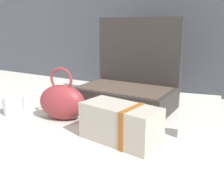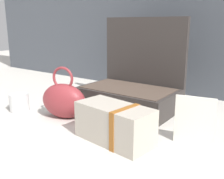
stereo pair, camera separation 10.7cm
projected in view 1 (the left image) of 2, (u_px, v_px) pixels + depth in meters
The scene contains 6 objects.
ground_plane at pixel (120, 120), 1.10m from camera, with size 6.00×6.00×0.00m, color beige.
open_suitcase at pixel (128, 87), 1.26m from camera, with size 0.44×0.28×0.42m.
teal_pouch_handbag at pixel (62, 102), 1.09m from camera, with size 0.22×0.15×0.22m.
cream_toiletry_bag at pixel (121, 124), 0.89m from camera, with size 0.28×0.16×0.13m.
coffee_mug at pixel (13, 105), 1.17m from camera, with size 0.12×0.09×0.08m.
info_card_left at pixel (198, 118), 0.89m from camera, with size 0.13×0.01×0.16m, color white.
Camera 1 is at (0.49, -0.92, 0.39)m, focal length 42.26 mm.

